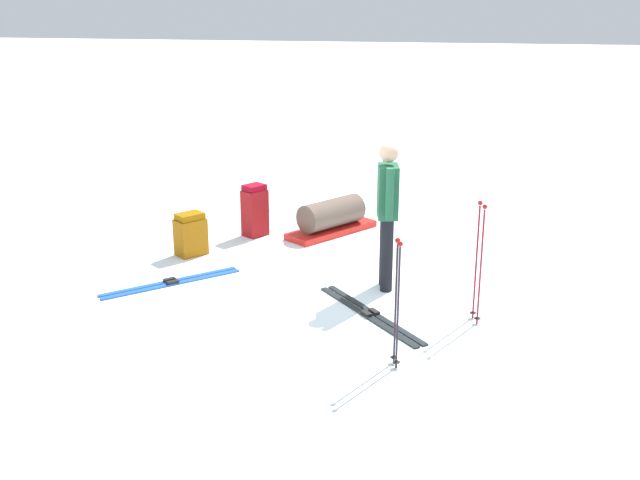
# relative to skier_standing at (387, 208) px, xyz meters

# --- Properties ---
(ground_plane) EXTENTS (80.00, 80.00, 0.00)m
(ground_plane) POSITION_rel_skier_standing_xyz_m (-0.49, 0.69, -0.95)
(ground_plane) COLOR white
(skier_standing) EXTENTS (0.56, 0.27, 1.70)m
(skier_standing) POSITION_rel_skier_standing_xyz_m (0.00, 0.00, 0.00)
(skier_standing) COLOR black
(skier_standing) RESTS_ON ground_plane
(ski_pair_near) EXTENTS (1.49, 1.27, 0.05)m
(ski_pair_near) POSITION_rel_skier_standing_xyz_m (-0.83, 0.09, -0.94)
(ski_pair_near) COLOR black
(ski_pair_near) RESTS_ON ground_plane
(ski_pair_far) EXTENTS (1.27, 1.39, 0.05)m
(ski_pair_far) POSITION_rel_skier_standing_xyz_m (-0.29, 2.49, -0.94)
(ski_pair_far) COLOR #1F53AB
(ski_pair_far) RESTS_ON ground_plane
(backpack_large_dark) EXTENTS (0.45, 0.44, 0.56)m
(backpack_large_dark) POSITION_rel_skier_standing_xyz_m (0.74, 2.58, -0.68)
(backpack_large_dark) COLOR #94530B
(backpack_large_dark) RESTS_ON ground_plane
(backpack_bright) EXTENTS (0.40, 0.38, 0.73)m
(backpack_bright) POSITION_rel_skier_standing_xyz_m (1.68, 1.96, -0.60)
(backpack_bright) COLOR maroon
(backpack_bright) RESTS_ON ground_plane
(ski_poles_planted_near) EXTENTS (0.21, 0.11, 1.29)m
(ski_poles_planted_near) POSITION_rel_skier_standing_xyz_m (-0.80, -1.00, -0.24)
(ski_poles_planted_near) COLOR maroon
(ski_poles_planted_near) RESTS_ON ground_plane
(ski_poles_planted_far) EXTENTS (0.16, 0.10, 1.23)m
(ski_poles_planted_far) POSITION_rel_skier_standing_xyz_m (-1.94, -0.25, -0.27)
(ski_poles_planted_far) COLOR black
(ski_poles_planted_far) RESTS_ON ground_plane
(gear_sled) EXTENTS (1.38, 1.21, 0.49)m
(gear_sled) POSITION_rel_skier_standing_xyz_m (1.95, 0.93, -0.73)
(gear_sled) COLOR red
(gear_sled) RESTS_ON ground_plane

